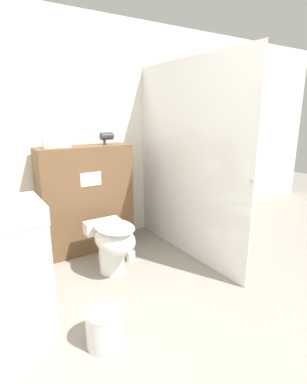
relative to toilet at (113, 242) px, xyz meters
The scene contains 10 objects.
ground_plane 1.42m from the toilet, 84.16° to the right, with size 12.00×12.00×0.00m, color gray.
wall_back 1.29m from the toilet, 80.85° to the left, with size 8.00×0.06×2.50m.
partition_panel 0.69m from the toilet, 90.13° to the left, with size 0.98×0.33×1.15m.
shower_glass 1.09m from the toilet, ahead, with size 0.04×1.72×2.00m.
toilet is the anchor object (origin of this frame).
sink_vanity 1.02m from the toilet, 156.66° to the right, with size 0.49×0.44×1.09m.
hair_drier 1.14m from the toilet, 66.85° to the left, with size 0.16×0.08×0.13m.
folded_towel 1.13m from the toilet, 112.24° to the left, with size 0.26×0.12×0.08m.
spare_toilet_roll 0.39m from the toilet, 25.93° to the left, with size 0.09×0.09×0.10m.
waste_bin 0.94m from the toilet, 118.46° to the right, with size 0.26×0.26×0.25m.
Camera 1 is at (-1.22, -1.00, 1.49)m, focal length 28.00 mm.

